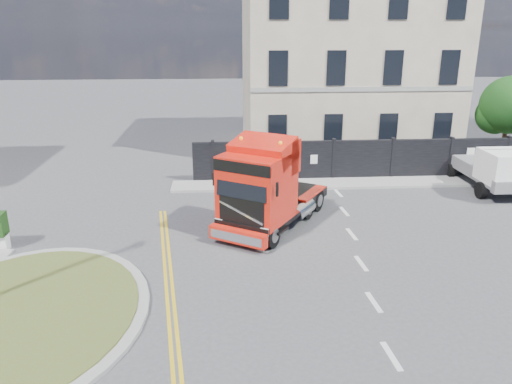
{
  "coord_description": "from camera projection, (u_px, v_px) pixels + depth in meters",
  "views": [
    {
      "loc": [
        -1.47,
        -14.88,
        7.4
      ],
      "look_at": [
        -0.36,
        1.84,
        1.8
      ],
      "focal_mm": 35.0,
      "sensor_mm": 36.0,
      "label": 1
    }
  ],
  "objects": [
    {
      "name": "hoarding_fence",
      "position": [
        383.0,
        159.0,
        25.13
      ],
      "size": [
        18.8,
        0.25,
        2.0
      ],
      "color": "black",
      "rests_on": "ground"
    },
    {
      "name": "pavement_far",
      "position": [
        376.0,
        183.0,
        24.54
      ],
      "size": [
        20.0,
        1.6,
        0.12
      ],
      "primitive_type": "cube",
      "color": "gray",
      "rests_on": "ground"
    },
    {
      "name": "traffic_island",
      "position": [
        18.0,
        316.0,
        13.21
      ],
      "size": [
        6.8,
        6.8,
        0.17
      ],
      "color": "gray",
      "rests_on": "ground"
    },
    {
      "name": "truck",
      "position": [
        264.0,
        191.0,
        18.52
      ],
      "size": [
        4.99,
        6.13,
        3.52
      ],
      "rotation": [
        0.0,
        0.0,
        -0.57
      ],
      "color": "black",
      "rests_on": "ground"
    },
    {
      "name": "tree",
      "position": [
        506.0,
        108.0,
        27.91
      ],
      "size": [
        3.2,
        3.2,
        4.8
      ],
      "color": "#382619",
      "rests_on": "ground"
    },
    {
      "name": "georgian_building",
      "position": [
        343.0,
        53.0,
        30.68
      ],
      "size": [
        12.3,
        10.3,
        12.8
      ],
      "color": "beige",
      "rests_on": "ground"
    },
    {
      "name": "ground",
      "position": [
        270.0,
        261.0,
        16.52
      ],
      "size": [
        120.0,
        120.0,
        0.0
      ],
      "primitive_type": "plane",
      "color": "#424244",
      "rests_on": "ground"
    },
    {
      "name": "flatbed_pickup",
      "position": [
        498.0,
        169.0,
        22.8
      ],
      "size": [
        2.31,
        5.17,
        2.15
      ],
      "rotation": [
        0.0,
        0.0,
        0.0
      ],
      "color": "slate",
      "rests_on": "ground"
    }
  ]
}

